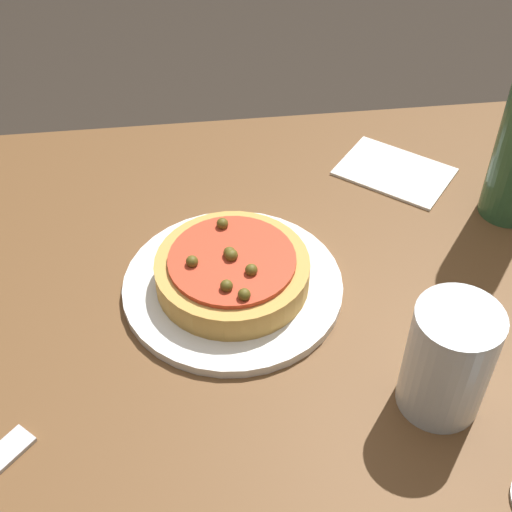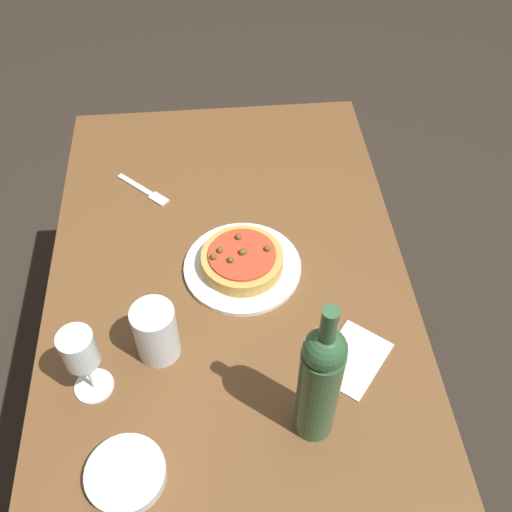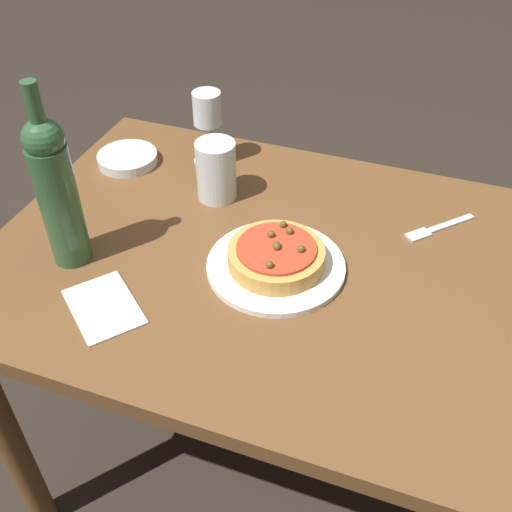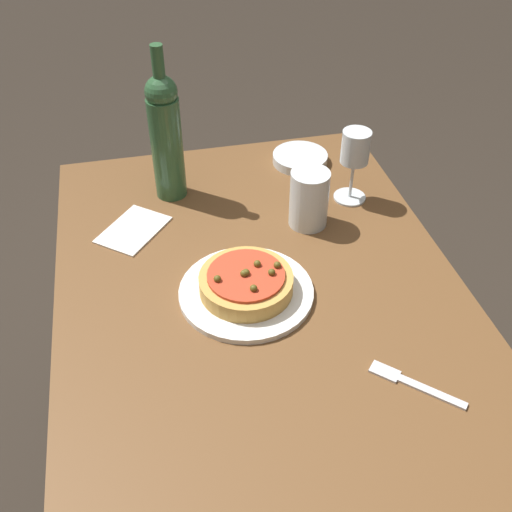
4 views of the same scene
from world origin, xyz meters
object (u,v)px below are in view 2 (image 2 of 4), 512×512
Objects in this scene: pizza at (242,260)px; wine_glass at (80,353)px; water_cup at (156,332)px; dinner_plate at (242,267)px; wine_bottle at (319,382)px; side_bowl at (126,474)px; fork at (145,191)px; dining_table at (229,293)px.

wine_glass is (0.26, -0.30, 0.09)m from pizza.
water_cup is at bearing -42.85° from pizza.
dinner_plate is 2.00× the size of water_cup.
dinner_plate is at bearing 64.25° from pizza.
wine_bottle is 2.56× the size of side_bowl.
water_cup reaches higher than dinner_plate.
wine_glass is at bearing -55.18° from fork.
wine_glass is at bearing -43.89° from dining_table.
fork is at bearing 171.31° from wine_glass.
fork is (-0.64, -0.32, -0.15)m from wine_bottle.
wine_bottle reaches higher than dining_table.
wine_bottle reaches higher than fork.
pizza is at bearing 131.07° from wine_glass.
wine_bottle is at bearing 14.98° from dinner_plate.
pizza reaches higher than fork.
fork reaches higher than dining_table.
wine_bottle is (0.39, 0.13, 0.26)m from dining_table.
dinner_plate is 0.41m from wine_bottle.
water_cup reaches higher than side_bowl.
fork is (-0.46, -0.04, -0.06)m from water_cup.
wine_glass is at bearing -158.63° from side_bowl.
wine_bottle reaches higher than dinner_plate.
dining_table is at bearing 156.38° from side_bowl.
water_cup reaches higher than dining_table.
water_cup is at bearing -34.96° from dining_table.
water_cup is (0.19, -0.18, 0.06)m from dinner_plate.
wine_glass reaches higher than side_bowl.
dining_table is 0.49m from wine_bottle.
dining_table is 0.51m from side_bowl.
wine_glass is at bearing -48.93° from pizza.
wine_glass reaches higher than pizza.
dining_table is 3.26× the size of wine_bottle.
dinner_plate reaches higher than fork.
fork is at bearing -142.85° from dining_table.
fork is (-0.53, 0.08, -0.12)m from wine_glass.
pizza is at bearing 137.15° from water_cup.
side_bowl is (0.44, -0.23, -0.02)m from pizza.
side_bowl reaches higher than fork.
dinner_plate is 1.50× the size of wine_glass.
dinner_plate is 1.87× the size of side_bowl.
pizza is at bearing -6.97° from fork.
dinner_plate is 0.27m from water_cup.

